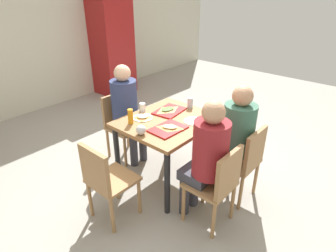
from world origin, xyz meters
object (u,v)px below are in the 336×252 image
object	(u,v)px
plastic_cup_b	(197,125)
person_in_red	(207,154)
pizza_slice_a	(170,127)
plastic_cup_a	(142,107)
paper_plate_center	(143,118)
soda_can	(190,103)
chair_left_end	(105,178)
drink_fridge	(112,46)
paper_plate_near_edge	(194,121)
person_in_brown_jacket	(235,134)
foil_bundle	(141,130)
person_far_side	(127,107)
tray_red_far	(169,111)
condiment_bottle	(130,116)
chair_far_side	(121,121)
pizza_slice_c	(143,117)
pizza_slice_b	(168,109)
main_table	(168,129)
tray_red_near	(168,129)
chair_near_left	(218,182)
chair_near_right	(244,159)

from	to	relation	value
plastic_cup_b	person_in_red	bearing A→B (deg)	-131.64
pizza_slice_a	plastic_cup_a	xyz separation A→B (m)	(0.13, 0.53, 0.03)
paper_plate_center	soda_can	distance (m)	0.62
chair_left_end	drink_fridge	world-z (taller)	drink_fridge
drink_fridge	paper_plate_near_edge	bearing A→B (deg)	-114.57
person_in_brown_jacket	foil_bundle	distance (m)	0.94
person_far_side	plastic_cup_a	world-z (taller)	person_far_side
tray_red_far	soda_can	xyz separation A→B (m)	(0.25, -0.11, 0.05)
condiment_bottle	foil_bundle	bearing A→B (deg)	-111.05
chair_far_side	condiment_bottle	bearing A→B (deg)	-119.29
chair_far_side	pizza_slice_a	world-z (taller)	chair_far_side
pizza_slice_c	drink_fridge	distance (m)	3.13
pizza_slice_b	chair_far_side	bearing A→B (deg)	104.00
pizza_slice_a	main_table	bearing A→B (deg)	45.65
pizza_slice_c	pizza_slice_b	bearing A→B (deg)	-15.08
tray_red_far	main_table	bearing A→B (deg)	-143.42
tray_red_far	plastic_cup_a	bearing A→B (deg)	130.03
pizza_slice_b	pizza_slice_c	size ratio (longest dim) A/B	1.11
tray_red_far	paper_plate_near_edge	xyz separation A→B (m)	(-0.02, -0.37, -0.00)
foil_bundle	chair_left_end	bearing A→B (deg)	177.30
main_table	paper_plate_center	world-z (taller)	paper_plate_center
chair_left_end	foil_bundle	size ratio (longest dim) A/B	8.43
chair_far_side	chair_left_end	xyz separation A→B (m)	(-0.88, -0.82, 0.00)
plastic_cup_b	chair_left_end	bearing A→B (deg)	157.97
tray_red_near	tray_red_far	bearing A→B (deg)	38.80
chair_left_end	plastic_cup_b	distance (m)	1.03
drink_fridge	pizza_slice_c	bearing A→B (deg)	-123.25
plastic_cup_a	drink_fridge	bearing A→B (deg)	57.42
person_in_red	tray_red_far	size ratio (longest dim) A/B	3.48
pizza_slice_a	person_far_side	bearing A→B (deg)	79.30
chair_near_left	chair_near_right	xyz separation A→B (m)	(0.50, 0.00, 0.00)
paper_plate_center	pizza_slice_c	world-z (taller)	pizza_slice_c
paper_plate_near_edge	condiment_bottle	world-z (taller)	condiment_bottle
plastic_cup_b	plastic_cup_a	bearing A→B (deg)	93.89
condiment_bottle	person_far_side	bearing A→B (deg)	53.50
chair_near_right	person_in_red	bearing A→B (deg)	164.33
person_in_red	tray_red_near	distance (m)	0.53
chair_far_side	foil_bundle	world-z (taller)	foil_bundle
pizza_slice_b	plastic_cup_a	distance (m)	0.29
chair_left_end	person_in_red	distance (m)	0.96
chair_far_side	person_in_brown_jacket	xyz separation A→B (m)	(0.25, -1.49, 0.25)
person_in_red	foil_bundle	xyz separation A→B (m)	(-0.17, 0.65, 0.08)
person_in_brown_jacket	plastic_cup_a	bearing A→B (deg)	104.74
chair_far_side	paper_plate_near_edge	xyz separation A→B (m)	(0.15, -1.05, 0.28)
main_table	chair_far_side	bearing A→B (deg)	90.00
person_in_red	condiment_bottle	xyz separation A→B (m)	(-0.07, 0.91, 0.11)
paper_plate_near_edge	foil_bundle	xyz separation A→B (m)	(-0.57, 0.22, 0.05)
person_in_brown_jacket	pizza_slice_b	distance (m)	0.83
plastic_cup_b	foil_bundle	bearing A→B (deg)	142.41
person_in_red	pizza_slice_a	distance (m)	0.53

